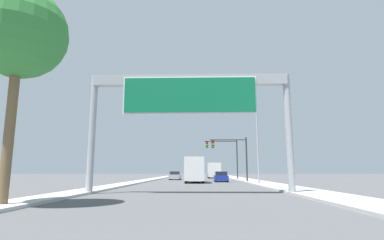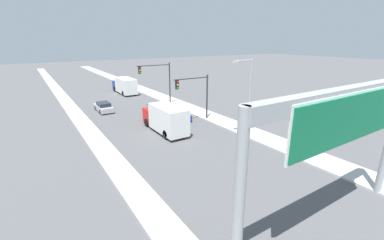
% 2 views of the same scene
% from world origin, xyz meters
% --- Properties ---
extents(sidewalk_right, '(3.00, 120.00, 0.15)m').
position_xyz_m(sidewalk_right, '(7.75, 60.00, 0.07)').
color(sidewalk_right, '#B8B8B8').
rests_on(sidewalk_right, ground).
extents(median_strip_left, '(2.00, 120.00, 0.15)m').
position_xyz_m(median_strip_left, '(-7.25, 60.00, 0.07)').
color(median_strip_left, '#B8B8B8').
rests_on(median_strip_left, ground).
extents(sign_gantry, '(13.34, 0.73, 7.83)m').
position_xyz_m(sign_gantry, '(0.00, 17.88, 6.26)').
color(sign_gantry, '#9EA0A5').
rests_on(sign_gantry, ground).
extents(car_mid_center, '(1.75, 4.49, 1.37)m').
position_xyz_m(car_mid_center, '(3.50, 40.00, 0.65)').
color(car_mid_center, navy).
rests_on(car_mid_center, ground).
extents(car_far_right, '(1.77, 4.48, 1.36)m').
position_xyz_m(car_far_right, '(-3.50, 49.27, 0.65)').
color(car_far_right, '#A5A8AD').
rests_on(car_far_right, ground).
extents(truck_box_primary, '(2.31, 7.33, 3.09)m').
position_xyz_m(truck_box_primary, '(0.00, 36.56, 1.57)').
color(truck_box_primary, red).
rests_on(truck_box_primary, ground).
extents(truck_box_secondary, '(2.44, 8.03, 3.02)m').
position_xyz_m(truck_box_secondary, '(3.50, 60.31, 1.54)').
color(truck_box_secondary, navy).
rests_on(truck_box_secondary, ground).
extents(traffic_light_near_intersection, '(4.85, 0.32, 5.80)m').
position_xyz_m(traffic_light_near_intersection, '(5.14, 38.00, 3.97)').
color(traffic_light_near_intersection, '#2D2D30').
rests_on(traffic_light_near_intersection, ground).
extents(traffic_light_mid_block, '(5.43, 0.32, 6.58)m').
position_xyz_m(traffic_light_mid_block, '(5.05, 48.00, 4.50)').
color(traffic_light_mid_block, '#2D2D30').
rests_on(traffic_light_mid_block, ground).
extents(palm_tree_foreground, '(4.08, 4.08, 9.51)m').
position_xyz_m(palm_tree_foreground, '(-7.26, 10.71, 7.41)').
color(palm_tree_foreground, brown).
rests_on(palm_tree_foreground, ground).
extents(street_lamp_right, '(2.54, 0.28, 8.15)m').
position_xyz_m(street_lamp_right, '(6.53, 30.73, 4.83)').
color(street_lamp_right, '#9EA0A5').
rests_on(street_lamp_right, ground).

